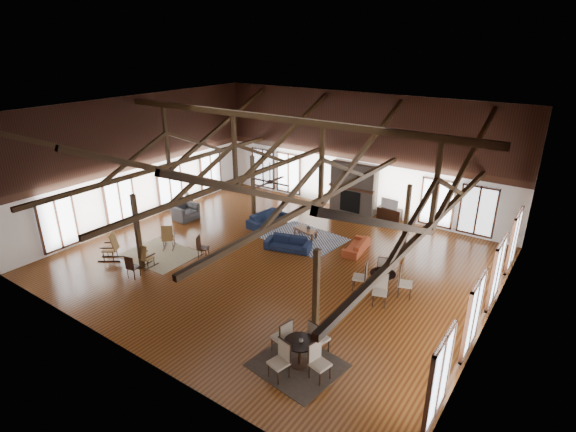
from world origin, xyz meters
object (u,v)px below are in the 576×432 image
Objects in this scene: cafe_table_far at (382,279)px; sofa_navy_left at (267,219)px; tv_console at (389,214)px; cafe_table_near at (300,348)px; coffee_table at (306,230)px; sofa_navy_front at (288,243)px; sofa_orange at (356,246)px; armchair at (185,212)px.

sofa_navy_left is at bearing 159.88° from cafe_table_far.
cafe_table_far is at bearing -69.14° from tv_console.
sofa_navy_left is 0.98× the size of cafe_table_near.
tv_console is (2.26, 4.17, -0.06)m from coffee_table.
sofa_orange is (2.47, 1.52, -0.03)m from sofa_navy_front.
tv_console reaches higher than sofa_orange.
coffee_table is at bearing -73.64° from armchair.
coffee_table is at bearing 76.68° from sofa_navy_front.
cafe_table_near reaches higher than armchair.
armchair reaches higher than sofa_orange.
cafe_table_far is (0.31, 4.79, 0.01)m from cafe_table_near.
cafe_table_far reaches higher than cafe_table_near.
cafe_table_far reaches higher than sofa_navy_front.
armchair is at bearing -145.57° from tv_console.
sofa_navy_front is 0.94× the size of cafe_table_near.
cafe_table_near is 4.80m from cafe_table_far.
coffee_table is 1.02× the size of armchair.
cafe_table_near reaches higher than tv_console.
sofa_orange is 1.50× the size of armchair.
coffee_table is (2.33, -0.19, 0.06)m from sofa_navy_left.
armchair is (-6.13, -1.58, 0.02)m from coffee_table.
sofa_navy_left is at bearing -98.24° from sofa_orange.
sofa_navy_left is 1.17× the size of sofa_orange.
cafe_table_near is at bearing 8.33° from sofa_orange.
cafe_table_far is at bearing -92.46° from armchair.
coffee_table is (-0.05, 1.47, 0.07)m from sofa_navy_front.
cafe_table_near is at bearing -67.93° from sofa_navy_front.
sofa_navy_left is 4.86m from sofa_orange.
armchair is at bearing 175.62° from cafe_table_far.
sofa_navy_front is 1.67× the size of armchair.
sofa_orange is 1.47× the size of tv_console.
cafe_table_near is at bearing -93.72° from cafe_table_far.
cafe_table_near is 1.75× the size of tv_console.
cafe_table_near is (4.40, -5.73, 0.25)m from sofa_navy_front.
sofa_navy_front reaches higher than coffee_table.
sofa_navy_left and tv_console have the same top height.
sofa_navy_left is 0.96× the size of cafe_table_far.
armchair is 0.56× the size of cafe_table_near.
sofa_navy_left is (-2.39, 1.66, 0.01)m from sofa_navy_front.
sofa_orange is at bearing 132.38° from cafe_table_far.
sofa_navy_left is at bearing -168.93° from coffee_table.
cafe_table_far reaches higher than tv_console.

